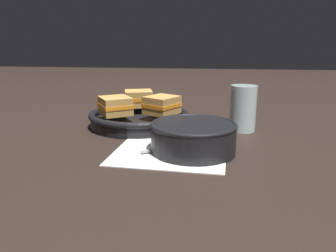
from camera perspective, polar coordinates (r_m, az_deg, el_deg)
The scene contains 9 objects.
ground_plane at distance 0.77m, azimuth 1.42°, elevation -2.84°, with size 4.00×4.00×0.00m, color black.
napkin at distance 0.69m, azimuth 0.33°, elevation -4.57°, with size 0.25×0.21×0.00m.
soup_bowl at distance 0.69m, azimuth 4.44°, elevation -1.68°, with size 0.18×0.18×0.06m.
spoon at distance 0.72m, azimuth 2.76°, elevation -3.25°, with size 0.13×0.10×0.01m.
skillet at distance 0.91m, azimuth -5.07°, elevation 1.33°, with size 0.27×0.27×0.04m.
sandwich_near_left at distance 0.97m, azimuth -5.15°, elevation 4.81°, with size 0.10×0.09×0.05m.
sandwich_near_right at distance 0.87m, azimuth -9.16°, elevation 3.50°, with size 0.11×0.11×0.05m.
sandwich_far_left at distance 0.87m, azimuth -1.09°, elevation 3.69°, with size 0.11×0.11×0.05m.
drinking_glass at distance 0.87m, azimuth 12.93°, elevation 3.02°, with size 0.07×0.07×0.12m.
Camera 1 is at (0.07, -0.73, 0.23)m, focal length 35.00 mm.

